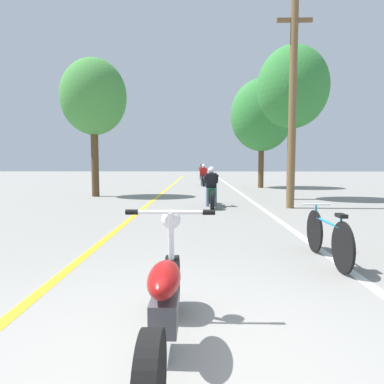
{
  "coord_description": "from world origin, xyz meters",
  "views": [
    {
      "loc": [
        0.07,
        -2.29,
        1.44
      ],
      "look_at": [
        -0.05,
        4.16,
        0.9
      ],
      "focal_mm": 32.0,
      "sensor_mm": 36.0,
      "label": 1
    }
  ],
  "objects_px": {
    "roadside_tree_right_far": "(262,115)",
    "motorcycle_rider_far": "(202,173)",
    "utility_pole": "(293,104)",
    "motorcycle_rider_lead": "(211,191)",
    "motorcycle_rider_mid": "(203,177)",
    "motorcycle_foreground": "(165,301)",
    "roadside_tree_left": "(93,98)",
    "bicycle_parked": "(327,237)",
    "roadside_tree_right_near": "(293,88)"
  },
  "relations": [
    {
      "from": "motorcycle_foreground",
      "to": "motorcycle_rider_mid",
      "type": "height_order",
      "value": "motorcycle_rider_mid"
    },
    {
      "from": "roadside_tree_right_near",
      "to": "bicycle_parked",
      "type": "relative_size",
      "value": 3.39
    },
    {
      "from": "roadside_tree_left",
      "to": "motorcycle_rider_far",
      "type": "relative_size",
      "value": 2.87
    },
    {
      "from": "motorcycle_rider_lead",
      "to": "bicycle_parked",
      "type": "bearing_deg",
      "value": -77.28
    },
    {
      "from": "roadside_tree_left",
      "to": "bicycle_parked",
      "type": "height_order",
      "value": "roadside_tree_left"
    },
    {
      "from": "roadside_tree_right_near",
      "to": "roadside_tree_left",
      "type": "relative_size",
      "value": 1.02
    },
    {
      "from": "utility_pole",
      "to": "roadside_tree_left",
      "type": "xyz_separation_m",
      "value": [
        -7.48,
        3.8,
        0.93
      ]
    },
    {
      "from": "roadside_tree_left",
      "to": "motorcycle_rider_lead",
      "type": "distance_m",
      "value": 7.08
    },
    {
      "from": "motorcycle_foreground",
      "to": "motorcycle_rider_lead",
      "type": "height_order",
      "value": "motorcycle_rider_lead"
    },
    {
      "from": "utility_pole",
      "to": "motorcycle_rider_lead",
      "type": "distance_m",
      "value": 3.81
    },
    {
      "from": "roadside_tree_right_near",
      "to": "motorcycle_rider_lead",
      "type": "distance_m",
      "value": 5.6
    },
    {
      "from": "bicycle_parked",
      "to": "roadside_tree_right_far",
      "type": "bearing_deg",
      "value": 83.3
    },
    {
      "from": "roadside_tree_right_far",
      "to": "motorcycle_rider_far",
      "type": "bearing_deg",
      "value": 107.26
    },
    {
      "from": "roadside_tree_right_near",
      "to": "motorcycle_rider_far",
      "type": "bearing_deg",
      "value": 100.96
    },
    {
      "from": "motorcycle_rider_mid",
      "to": "bicycle_parked",
      "type": "xyz_separation_m",
      "value": [
        1.57,
        -17.11,
        -0.17
      ]
    },
    {
      "from": "roadside_tree_right_near",
      "to": "motorcycle_rider_far",
      "type": "relative_size",
      "value": 2.93
    },
    {
      "from": "motorcycle_rider_far",
      "to": "bicycle_parked",
      "type": "relative_size",
      "value": 1.16
    },
    {
      "from": "motorcycle_foreground",
      "to": "bicycle_parked",
      "type": "xyz_separation_m",
      "value": [
        2.14,
        2.48,
        -0.04
      ]
    },
    {
      "from": "utility_pole",
      "to": "bicycle_parked",
      "type": "distance_m",
      "value": 6.84
    },
    {
      "from": "roadside_tree_right_near",
      "to": "motorcycle_rider_far",
      "type": "distance_m",
      "value": 18.38
    },
    {
      "from": "motorcycle_rider_mid",
      "to": "bicycle_parked",
      "type": "relative_size",
      "value": 1.11
    },
    {
      "from": "roadside_tree_left",
      "to": "motorcycle_rider_mid",
      "type": "relative_size",
      "value": 2.99
    },
    {
      "from": "motorcycle_rider_far",
      "to": "bicycle_parked",
      "type": "bearing_deg",
      "value": -86.53
    },
    {
      "from": "utility_pole",
      "to": "motorcycle_rider_far",
      "type": "height_order",
      "value": "utility_pole"
    },
    {
      "from": "motorcycle_foreground",
      "to": "utility_pole",
      "type": "bearing_deg",
      "value": 69.41
    },
    {
      "from": "roadside_tree_left",
      "to": "motorcycle_rider_far",
      "type": "distance_m",
      "value": 17.66
    },
    {
      "from": "roadside_tree_right_near",
      "to": "roadside_tree_right_far",
      "type": "distance_m",
      "value": 6.63
    },
    {
      "from": "motorcycle_rider_mid",
      "to": "motorcycle_rider_lead",
      "type": "bearing_deg",
      "value": -89.39
    },
    {
      "from": "utility_pole",
      "to": "roadside_tree_right_far",
      "type": "xyz_separation_m",
      "value": [
        0.74,
        9.38,
        0.94
      ]
    },
    {
      "from": "roadside_tree_left",
      "to": "motorcycle_rider_far",
      "type": "height_order",
      "value": "roadside_tree_left"
    },
    {
      "from": "motorcycle_foreground",
      "to": "motorcycle_rider_far",
      "type": "distance_m",
      "value": 28.95
    },
    {
      "from": "motorcycle_rider_lead",
      "to": "bicycle_parked",
      "type": "height_order",
      "value": "motorcycle_rider_lead"
    },
    {
      "from": "roadside_tree_right_far",
      "to": "motorcycle_rider_far",
      "type": "xyz_separation_m",
      "value": [
        -3.42,
        11.01,
        -3.72
      ]
    },
    {
      "from": "motorcycle_rider_mid",
      "to": "bicycle_parked",
      "type": "distance_m",
      "value": 17.19
    },
    {
      "from": "motorcycle_foreground",
      "to": "motorcycle_rider_mid",
      "type": "distance_m",
      "value": 19.6
    },
    {
      "from": "roadside_tree_right_far",
      "to": "motorcycle_rider_far",
      "type": "relative_size",
      "value": 3.1
    },
    {
      "from": "roadside_tree_right_far",
      "to": "bicycle_parked",
      "type": "distance_m",
      "value": 16.04
    },
    {
      "from": "roadside_tree_right_far",
      "to": "roadside_tree_left",
      "type": "xyz_separation_m",
      "value": [
        -8.22,
        -5.57,
        -0.0
      ]
    },
    {
      "from": "roadside_tree_right_far",
      "to": "motorcycle_rider_lead",
      "type": "relative_size",
      "value": 2.98
    },
    {
      "from": "utility_pole",
      "to": "motorcycle_rider_mid",
      "type": "xyz_separation_m",
      "value": [
        -2.65,
        11.04,
        -2.78
      ]
    },
    {
      "from": "utility_pole",
      "to": "roadside_tree_right_far",
      "type": "relative_size",
      "value": 1.01
    },
    {
      "from": "motorcycle_rider_mid",
      "to": "motorcycle_foreground",
      "type": "bearing_deg",
      "value": -91.65
    },
    {
      "from": "roadside_tree_right_near",
      "to": "roadside_tree_left",
      "type": "bearing_deg",
      "value": 172.67
    },
    {
      "from": "motorcycle_foreground",
      "to": "motorcycle_rider_lead",
      "type": "relative_size",
      "value": 0.95
    },
    {
      "from": "roadside_tree_right_far",
      "to": "motorcycle_foreground",
      "type": "distance_m",
      "value": 18.77
    },
    {
      "from": "roadside_tree_left",
      "to": "motorcycle_foreground",
      "type": "xyz_separation_m",
      "value": [
        4.27,
        -12.36,
        -3.85
      ]
    },
    {
      "from": "motorcycle_foreground",
      "to": "motorcycle_rider_mid",
      "type": "bearing_deg",
      "value": 88.35
    },
    {
      "from": "bicycle_parked",
      "to": "motorcycle_foreground",
      "type": "bearing_deg",
      "value": -130.75
    },
    {
      "from": "motorcycle_rider_lead",
      "to": "utility_pole",
      "type": "bearing_deg",
      "value": -8.82
    },
    {
      "from": "bicycle_parked",
      "to": "roadside_tree_right_near",
      "type": "bearing_deg",
      "value": 78.4
    }
  ]
}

